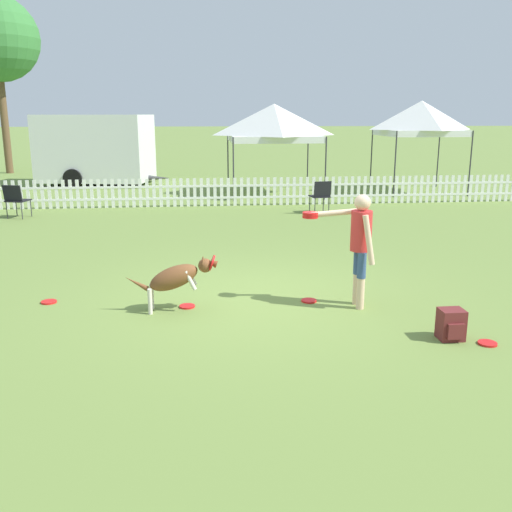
# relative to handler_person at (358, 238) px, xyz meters

# --- Properties ---
(ground_plane) EXTENTS (240.00, 240.00, 0.00)m
(ground_plane) POSITION_rel_handler_person_xyz_m (-1.30, 0.46, -0.96)
(ground_plane) COLOR olive
(handler_person) EXTENTS (0.89, 0.66, 1.54)m
(handler_person) POSITION_rel_handler_person_xyz_m (0.00, 0.00, 0.00)
(handler_person) COLOR beige
(handler_person) RESTS_ON ground_plane
(leaping_dog) EXTENTS (1.24, 0.34, 0.76)m
(leaping_dog) POSITION_rel_handler_person_xyz_m (-2.41, 0.07, -0.49)
(leaping_dog) COLOR brown
(leaping_dog) RESTS_ON ground_plane
(frisbee_near_handler) EXTENTS (0.21, 0.21, 0.02)m
(frisbee_near_handler) POSITION_rel_handler_person_xyz_m (-4.21, 0.59, -0.94)
(frisbee_near_handler) COLOR red
(frisbee_near_handler) RESTS_ON ground_plane
(frisbee_near_dog) EXTENTS (0.21, 0.21, 0.02)m
(frisbee_near_dog) POSITION_rel_handler_person_xyz_m (1.14, -1.47, -0.94)
(frisbee_near_dog) COLOR red
(frisbee_near_dog) RESTS_ON ground_plane
(frisbee_midfield) EXTENTS (0.21, 0.21, 0.02)m
(frisbee_midfield) POSITION_rel_handler_person_xyz_m (-0.59, 0.26, -0.94)
(frisbee_midfield) COLOR red
(frisbee_midfield) RESTS_ON ground_plane
(frisbee_far_scatter) EXTENTS (0.21, 0.21, 0.02)m
(frisbee_far_scatter) POSITION_rel_handler_person_xyz_m (-2.29, 0.19, -0.94)
(frisbee_far_scatter) COLOR red
(frisbee_far_scatter) RESTS_ON ground_plane
(backpack_on_grass) EXTENTS (0.28, 0.28, 0.36)m
(backpack_on_grass) POSITION_rel_handler_person_xyz_m (0.78, -1.28, -0.78)
(backpack_on_grass) COLOR maroon
(backpack_on_grass) RESTS_ON ground_plane
(picket_fence) EXTENTS (21.37, 0.04, 0.80)m
(picket_fence) POSITION_rel_handler_person_xyz_m (-1.30, 9.00, -0.55)
(picket_fence) COLOR white
(picket_fence) RESTS_ON ground_plane
(folding_chair_blue_left) EXTENTS (0.61, 0.62, 0.85)m
(folding_chair_blue_left) POSITION_rel_handler_person_xyz_m (-6.63, 7.54, -0.44)
(folding_chair_blue_left) COLOR #333338
(folding_chair_blue_left) RESTS_ON ground_plane
(folding_chair_center) EXTENTS (0.53, 0.55, 0.86)m
(folding_chair_center) POSITION_rel_handler_person_xyz_m (1.14, 7.45, -0.44)
(folding_chair_center) COLOR #333338
(folding_chair_center) RESTS_ON ground_plane
(canopy_tent_main) EXTENTS (2.85, 2.85, 2.88)m
(canopy_tent_main) POSITION_rel_handler_person_xyz_m (0.41, 11.29, 1.33)
(canopy_tent_main) COLOR #333338
(canopy_tent_main) RESTS_ON ground_plane
(canopy_tent_secondary) EXTENTS (2.51, 2.51, 2.99)m
(canopy_tent_secondary) POSITION_rel_handler_person_xyz_m (5.33, 11.41, 1.47)
(canopy_tent_secondary) COLOR #333338
(canopy_tent_secondary) RESTS_ON ground_plane
(equipment_trailer) EXTENTS (4.84, 3.03, 2.54)m
(equipment_trailer) POSITION_rel_handler_person_xyz_m (-5.77, 14.69, 0.38)
(equipment_trailer) COLOR white
(equipment_trailer) RESTS_ON ground_plane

